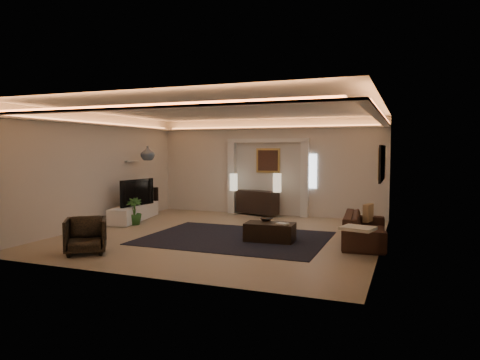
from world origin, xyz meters
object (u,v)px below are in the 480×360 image
(armchair, at_px, (86,236))
(console, at_px, (257,202))
(sofa, at_px, (365,228))
(coffee_table, at_px, (270,232))

(armchair, bearing_deg, console, 39.77)
(console, bearing_deg, armchair, -83.24)
(armchair, bearing_deg, sofa, -5.60)
(console, bearing_deg, sofa, -19.76)
(console, height_order, coffee_table, console)
(coffee_table, xyz_separation_m, armchair, (-2.95, -2.32, 0.14))
(sofa, distance_m, armchair, 5.67)
(sofa, bearing_deg, coffee_table, 101.43)
(sofa, distance_m, coffee_table, 2.01)
(armchair, bearing_deg, coffee_table, 2.13)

